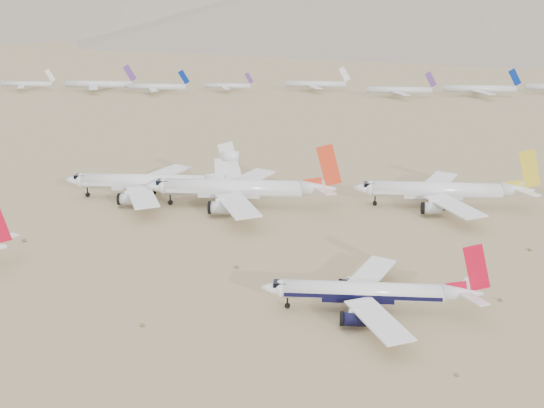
# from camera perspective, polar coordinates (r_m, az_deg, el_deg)

# --- Properties ---
(ground) EXTENTS (7000.00, 7000.00, 0.00)m
(ground) POSITION_cam_1_polar(r_m,az_deg,el_deg) (139.37, 8.84, -7.94)
(ground) COLOR #87724E
(ground) RESTS_ON ground
(main_airliner) EXTENTS (40.99, 40.04, 14.47)m
(main_airliner) POSITION_cam_1_polar(r_m,az_deg,el_deg) (132.89, 8.36, -7.31)
(main_airliner) COLOR white
(main_airliner) RESTS_ON ground
(row2_gold_tail) EXTENTS (49.49, 48.40, 17.62)m
(row2_gold_tail) POSITION_cam_1_polar(r_m,az_deg,el_deg) (201.11, 14.19, 1.09)
(row2_gold_tail) COLOR white
(row2_gold_tail) RESTS_ON ground
(row2_orange_tail) EXTENTS (53.16, 52.00, 18.96)m
(row2_orange_tail) POSITION_cam_1_polar(r_m,az_deg,el_deg) (195.60, -2.58, 1.28)
(row2_orange_tail) COLOR white
(row2_orange_tail) RESTS_ON ground
(row2_white_trijet) EXTENTS (50.60, 49.45, 17.93)m
(row2_white_trijet) POSITION_cam_1_polar(r_m,az_deg,el_deg) (206.40, -9.86, 1.84)
(row2_white_trijet) COLOR white
(row2_white_trijet) RESTS_ON ground
(distant_storage_row) EXTENTS (583.45, 62.66, 15.18)m
(distant_storage_row) POSITION_cam_1_polar(r_m,az_deg,el_deg) (430.45, 8.73, 9.63)
(distant_storage_row) COLOR silver
(distant_storage_row) RESTS_ON ground
(desert_scrub) EXTENTS (219.83, 121.67, 0.63)m
(desert_scrub) POSITION_cam_1_polar(r_m,az_deg,el_deg) (118.45, -3.75, -12.36)
(desert_scrub) COLOR brown
(desert_scrub) RESTS_ON ground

